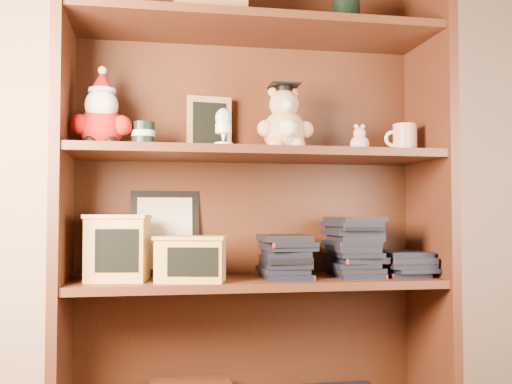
{
  "coord_description": "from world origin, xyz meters",
  "views": [
    {
      "loc": [
        -0.29,
        -0.54,
        0.74
      ],
      "look_at": [
        0.04,
        1.3,
        0.82
      ],
      "focal_mm": 42.0,
      "sensor_mm": 36.0,
      "label": 1
    }
  ],
  "objects_px": {
    "teacher_mug": "(404,139)",
    "treats_box": "(118,247)",
    "grad_teddy_bear": "(285,125)",
    "bookcase": "(252,205)"
  },
  "relations": [
    {
      "from": "teacher_mug",
      "to": "treats_box",
      "type": "bearing_deg",
      "value": -179.95
    },
    {
      "from": "grad_teddy_bear",
      "to": "teacher_mug",
      "type": "height_order",
      "value": "grad_teddy_bear"
    },
    {
      "from": "bookcase",
      "to": "grad_teddy_bear",
      "type": "xyz_separation_m",
      "value": [
        0.09,
        -0.06,
        0.25
      ]
    },
    {
      "from": "bookcase",
      "to": "grad_teddy_bear",
      "type": "height_order",
      "value": "bookcase"
    },
    {
      "from": "bookcase",
      "to": "grad_teddy_bear",
      "type": "distance_m",
      "value": 0.28
    },
    {
      "from": "grad_teddy_bear",
      "to": "treats_box",
      "type": "bearing_deg",
      "value": 179.35
    },
    {
      "from": "teacher_mug",
      "to": "bookcase",
      "type": "bearing_deg",
      "value": 174.22
    },
    {
      "from": "grad_teddy_bear",
      "to": "teacher_mug",
      "type": "relative_size",
      "value": 1.99
    },
    {
      "from": "bookcase",
      "to": "treats_box",
      "type": "height_order",
      "value": "bookcase"
    },
    {
      "from": "teacher_mug",
      "to": "treats_box",
      "type": "relative_size",
      "value": 0.55
    }
  ]
}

